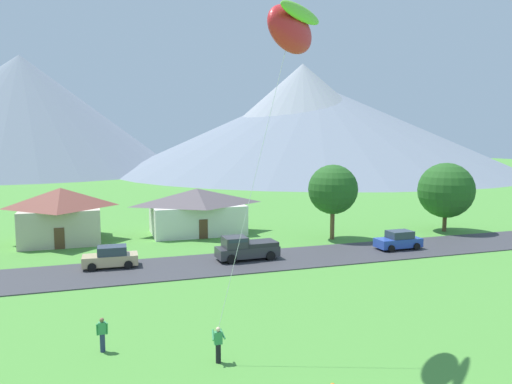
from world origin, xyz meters
TOP-DOWN VIEW (x-y plane):
  - road_strip at (0.00, 25.82)m, footprint 160.00×7.03m
  - mountain_east_ridge at (-31.00, 155.41)m, footprint 96.29×96.29m
  - mountain_west_ridge at (51.61, 126.19)m, footprint 76.81×76.81m
  - mountain_far_west_ridge at (57.03, 128.81)m, footprint 124.63×124.63m
  - house_leftmost at (1.15, 39.33)m, footprint 10.39×6.71m
  - house_left_center at (-12.48, 39.48)m, footprint 7.88×8.01m
  - tree_near_left at (27.35, 31.84)m, footprint 6.05×6.05m
  - tree_left_of_center at (13.59, 31.95)m, footprint 5.02×5.02m
  - parked_car_blue_west_end at (17.18, 25.76)m, footprint 4.22×2.11m
  - parked_car_tan_mid_west at (-8.15, 27.41)m, footprint 4.26×2.20m
  - pickup_truck_charcoal_east_side at (2.67, 26.42)m, footprint 5.27×2.48m
  - kite_flyer_with_kite at (-0.03, 10.26)m, footprint 6.23×3.66m
  - watcher_person at (-8.93, 11.88)m, footprint 0.56×0.24m

SIDE VIEW (x-z plane):
  - road_strip at x=0.00m, z-range 0.00..0.08m
  - parked_car_blue_west_end at x=17.18m, z-range 0.03..1.71m
  - parked_car_tan_mid_west at x=-8.15m, z-range 0.03..1.71m
  - watcher_person at x=-8.93m, z-range 0.04..1.71m
  - pickup_truck_charcoal_east_side at x=2.67m, z-range 0.06..2.06m
  - house_leftmost at x=1.15m, z-range 0.09..4.96m
  - house_left_center at x=-12.48m, z-range 0.10..5.46m
  - tree_near_left at x=27.35m, z-range 0.76..8.36m
  - tree_left_of_center at x=13.59m, z-range 1.28..8.89m
  - mountain_far_west_ridge at x=57.03m, z-range 0.00..27.83m
  - kite_flyer_with_kite at x=-0.03m, z-range 6.91..23.36m
  - mountain_west_ridge at x=51.61m, z-range 0.00..33.30m
  - mountain_east_ridge at x=-31.00m, z-range 0.00..36.28m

